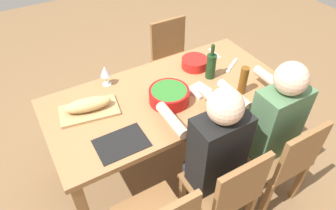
{
  "coord_description": "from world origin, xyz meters",
  "views": [
    {
      "loc": [
        0.87,
        1.51,
        2.18
      ],
      "look_at": [
        0.0,
        0.0,
        0.63
      ],
      "focal_mm": 32.49,
      "sensor_mm": 36.0,
      "label": 1
    }
  ],
  "objects_px": {
    "cutting_board": "(89,111)",
    "bread_loaf": "(88,105)",
    "serving_bowl_pasta": "(195,62)",
    "wine_bottle": "(211,65)",
    "diner_far_center": "(213,149)",
    "chair_far_center": "(227,190)",
    "chair_far_left": "(283,159)",
    "diner_far_left": "(271,121)",
    "dining_table": "(168,103)",
    "beer_bottle": "(243,81)",
    "napkin_stack": "(199,90)",
    "chair_near_left": "(173,57)",
    "serving_bowl_greens": "(169,95)",
    "wine_glass": "(105,72)"
  },
  "relations": [
    {
      "from": "cutting_board",
      "to": "wine_glass",
      "type": "relative_size",
      "value": 2.41
    },
    {
      "from": "wine_bottle",
      "to": "beer_bottle",
      "type": "distance_m",
      "value": 0.29
    },
    {
      "from": "diner_far_left",
      "to": "wine_bottle",
      "type": "xyz_separation_m",
      "value": [
        0.1,
        -0.59,
        0.15
      ]
    },
    {
      "from": "beer_bottle",
      "to": "chair_far_left",
      "type": "bearing_deg",
      "value": 91.45
    },
    {
      "from": "diner_far_left",
      "to": "chair_near_left",
      "type": "relative_size",
      "value": 1.41
    },
    {
      "from": "diner_far_left",
      "to": "beer_bottle",
      "type": "xyz_separation_m",
      "value": [
        0.01,
        -0.32,
        0.15
      ]
    },
    {
      "from": "dining_table",
      "to": "diner_far_left",
      "type": "height_order",
      "value": "diner_far_left"
    },
    {
      "from": "dining_table",
      "to": "bread_loaf",
      "type": "distance_m",
      "value": 0.6
    },
    {
      "from": "chair_far_center",
      "to": "beer_bottle",
      "type": "height_order",
      "value": "beer_bottle"
    },
    {
      "from": "chair_far_center",
      "to": "diner_far_center",
      "type": "relative_size",
      "value": 0.71
    },
    {
      "from": "chair_near_left",
      "to": "diner_far_left",
      "type": "bearing_deg",
      "value": 90.0
    },
    {
      "from": "chair_far_left",
      "to": "chair_near_left",
      "type": "height_order",
      "value": "same"
    },
    {
      "from": "chair_far_center",
      "to": "chair_far_left",
      "type": "bearing_deg",
      "value": 180.0
    },
    {
      "from": "diner_far_center",
      "to": "beer_bottle",
      "type": "relative_size",
      "value": 5.45
    },
    {
      "from": "cutting_board",
      "to": "bread_loaf",
      "type": "bearing_deg",
      "value": 0.0
    },
    {
      "from": "serving_bowl_greens",
      "to": "napkin_stack",
      "type": "bearing_deg",
      "value": 175.34
    },
    {
      "from": "cutting_board",
      "to": "wine_bottle",
      "type": "height_order",
      "value": "wine_bottle"
    },
    {
      "from": "diner_far_left",
      "to": "bread_loaf",
      "type": "distance_m",
      "value": 1.27
    },
    {
      "from": "chair_far_left",
      "to": "chair_near_left",
      "type": "xyz_separation_m",
      "value": [
        0.0,
        -1.51,
        0.0
      ]
    },
    {
      "from": "chair_near_left",
      "to": "napkin_stack",
      "type": "distance_m",
      "value": 0.94
    },
    {
      "from": "chair_near_left",
      "to": "wine_glass",
      "type": "height_order",
      "value": "wine_glass"
    },
    {
      "from": "dining_table",
      "to": "serving_bowl_greens",
      "type": "bearing_deg",
      "value": 65.4
    },
    {
      "from": "chair_far_left",
      "to": "beer_bottle",
      "type": "xyz_separation_m",
      "value": [
        0.01,
        -0.5,
        0.37
      ]
    },
    {
      "from": "cutting_board",
      "to": "wine_glass",
      "type": "bearing_deg",
      "value": -134.03
    },
    {
      "from": "dining_table",
      "to": "serving_bowl_pasta",
      "type": "height_order",
      "value": "serving_bowl_pasta"
    },
    {
      "from": "cutting_board",
      "to": "beer_bottle",
      "type": "height_order",
      "value": "beer_bottle"
    },
    {
      "from": "diner_far_center",
      "to": "serving_bowl_pasta",
      "type": "bearing_deg",
      "value": -115.48
    },
    {
      "from": "serving_bowl_greens",
      "to": "diner_far_left",
      "type": "bearing_deg",
      "value": 136.67
    },
    {
      "from": "serving_bowl_pasta",
      "to": "beer_bottle",
      "type": "height_order",
      "value": "beer_bottle"
    },
    {
      "from": "serving_bowl_pasta",
      "to": "cutting_board",
      "type": "xyz_separation_m",
      "value": [
        0.94,
        0.09,
        -0.04
      ]
    },
    {
      "from": "wine_bottle",
      "to": "beer_bottle",
      "type": "height_order",
      "value": "wine_bottle"
    },
    {
      "from": "chair_far_center",
      "to": "beer_bottle",
      "type": "relative_size",
      "value": 3.86
    },
    {
      "from": "chair_far_left",
      "to": "napkin_stack",
      "type": "bearing_deg",
      "value": -67.13
    },
    {
      "from": "wine_bottle",
      "to": "serving_bowl_pasta",
      "type": "bearing_deg",
      "value": -80.61
    },
    {
      "from": "bread_loaf",
      "to": "diner_far_left",
      "type": "bearing_deg",
      "value": 147.51
    },
    {
      "from": "chair_far_left",
      "to": "cutting_board",
      "type": "relative_size",
      "value": 2.12
    },
    {
      "from": "serving_bowl_pasta",
      "to": "cutting_board",
      "type": "height_order",
      "value": "serving_bowl_pasta"
    },
    {
      "from": "wine_bottle",
      "to": "diner_far_left",
      "type": "bearing_deg",
      "value": 99.6
    },
    {
      "from": "wine_bottle",
      "to": "beer_bottle",
      "type": "relative_size",
      "value": 1.32
    },
    {
      "from": "serving_bowl_pasta",
      "to": "wine_bottle",
      "type": "height_order",
      "value": "wine_bottle"
    },
    {
      "from": "serving_bowl_pasta",
      "to": "diner_far_center",
      "type": "bearing_deg",
      "value": 64.52
    },
    {
      "from": "cutting_board",
      "to": "beer_bottle",
      "type": "distance_m",
      "value": 1.12
    },
    {
      "from": "serving_bowl_greens",
      "to": "beer_bottle",
      "type": "height_order",
      "value": "beer_bottle"
    },
    {
      "from": "serving_bowl_pasta",
      "to": "napkin_stack",
      "type": "bearing_deg",
      "value": 62.56
    },
    {
      "from": "napkin_stack",
      "to": "wine_bottle",
      "type": "bearing_deg",
      "value": -147.87
    },
    {
      "from": "cutting_board",
      "to": "wine_glass",
      "type": "xyz_separation_m",
      "value": [
        -0.22,
        -0.23,
        0.11
      ]
    },
    {
      "from": "chair_far_left",
      "to": "cutting_board",
      "type": "distance_m",
      "value": 1.4
    },
    {
      "from": "chair_near_left",
      "to": "wine_bottle",
      "type": "relative_size",
      "value": 2.93
    },
    {
      "from": "bread_loaf",
      "to": "wine_bottle",
      "type": "xyz_separation_m",
      "value": [
        -0.97,
        0.09,
        0.04
      ]
    },
    {
      "from": "napkin_stack",
      "to": "chair_far_left",
      "type": "bearing_deg",
      "value": 112.87
    }
  ]
}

